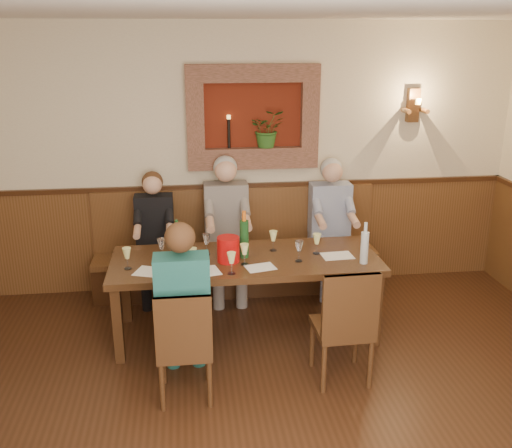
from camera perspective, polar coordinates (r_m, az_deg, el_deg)
The scene contains 29 objects.
room_shell at distance 3.03m, azimuth 2.59°, elevation 3.70°, with size 6.04×6.04×2.82m.
wainscoting at distance 3.59m, azimuth 2.28°, elevation -16.84°, with size 6.02×6.02×1.15m.
wall_niche at distance 5.94m, azimuth 0.10°, elevation 10.18°, with size 1.36×0.30×1.06m.
wall_sconce at distance 6.33m, azimuth 15.49°, elevation 11.30°, with size 0.25×0.20×0.35m.
dining_table at distance 5.16m, azimuth -1.04°, elevation -4.17°, with size 2.40×0.90×0.75m.
bench at distance 6.16m, azimuth -1.96°, elevation -3.81°, with size 3.00×0.45×1.11m.
chair_near_left at distance 4.49m, azimuth -7.06°, elevation -13.88°, with size 0.41×0.41×0.92m.
chair_near_right at distance 4.71m, azimuth 8.55°, elevation -12.03°, with size 0.45×0.45×0.99m.
person_bench_left at distance 5.97m, azimuth -9.99°, elevation -2.48°, with size 0.39×0.48×1.35m.
person_bench_mid at distance 5.95m, azimuth -2.90°, elevation -1.62°, with size 0.45×0.55×1.49m.
person_bench_right at distance 6.13m, azimuth 7.48°, elevation -1.38°, with size 0.43×0.52×1.44m.
person_chair_front at distance 4.47m, azimuth -7.23°, elevation -9.48°, with size 0.41×0.50×1.39m.
spittoon_bucket at distance 5.02m, azimuth -2.79°, elevation -2.55°, with size 0.20×0.20×0.22m, color #BE0C0B.
wine_bottle_green_a at distance 5.08m, azimuth -1.19°, elevation -1.41°, with size 0.10×0.10×0.43m.
wine_bottle_green_b at distance 5.07m, azimuth -7.86°, elevation -2.01°, with size 0.07×0.07×0.38m.
water_bottle at distance 5.05m, azimuth 10.80°, elevation -2.25°, with size 0.08×0.08×0.37m.
tasting_sheet_a at distance 4.91m, azimuth -10.23°, elevation -4.74°, with size 0.30×0.22×0.00m, color white.
tasting_sheet_b at distance 4.92m, azimuth 0.44°, elevation -4.36°, with size 0.25×0.18×0.00m, color white.
tasting_sheet_c at distance 5.22m, azimuth 8.12°, elevation -3.16°, with size 0.28×0.20×0.00m, color white.
tasting_sheet_d at distance 4.85m, azimuth -5.51°, elevation -4.81°, with size 0.31×0.22×0.00m, color white.
wine_glass_0 at distance 5.22m, azimuth 6.09°, elevation -1.99°, with size 0.08×0.08×0.19m, color #F9FF98, non-canonical shape.
wine_glass_1 at distance 5.27m, azimuth 1.73°, elevation -1.69°, with size 0.08×0.08×0.19m, color #F9FF98, non-canonical shape.
wine_glass_2 at distance 5.14m, azimuth -9.41°, elevation -2.48°, with size 0.08×0.08×0.19m, color white, non-canonical shape.
wine_glass_3 at distance 4.77m, azimuth -2.47°, elevation -3.94°, with size 0.08×0.08×0.19m, color #F9FF98, non-canonical shape.
wine_glass_4 at distance 4.95m, azimuth -1.16°, elevation -3.06°, with size 0.08×0.08×0.19m, color #F9FF98, non-canonical shape.
wine_glass_5 at distance 5.03m, azimuth 4.31°, elevation -2.73°, with size 0.08×0.08×0.19m, color white, non-canonical shape.
wine_glass_6 at distance 5.20m, azimuth -4.96°, elevation -2.02°, with size 0.08×0.08×0.19m, color white, non-canonical shape.
wine_glass_7 at distance 4.88m, azimuth -6.34°, elevation -3.47°, with size 0.08×0.08×0.19m, color #F9FF98, non-canonical shape.
wine_glass_8 at distance 4.98m, azimuth -12.75°, elevation -3.38°, with size 0.08×0.08×0.19m, color #F9FF98, non-canonical shape.
Camera 1 is at (-0.50, -2.89, 2.66)m, focal length 40.00 mm.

